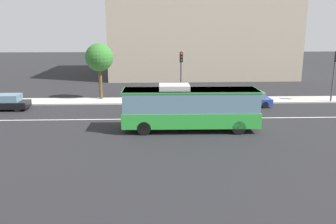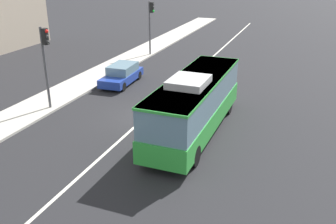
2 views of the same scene
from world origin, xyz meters
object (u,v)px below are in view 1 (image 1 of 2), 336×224
sedan_blue (248,99)px  street_tree_kerbside_left (99,58)px  transit_bus (190,107)px  traffic_light_mid_block (181,68)px  sedan_black (5,102)px  traffic_light_near_corner (335,68)px

sedan_blue → street_tree_kerbside_left: (-14.71, 3.78, 3.70)m
transit_bus → street_tree_kerbside_left: (-8.31, 11.56, 2.62)m
sedan_blue → traffic_light_mid_block: bearing=-17.5°
transit_bus → sedan_black: 18.07m
transit_bus → traffic_light_mid_block: (0.01, 9.45, 1.75)m
transit_bus → street_tree_kerbside_left: bearing=126.4°
sedan_blue → traffic_light_mid_block: traffic_light_mid_block is taller
sedan_black → traffic_light_mid_block: traffic_light_mid_block is taller
transit_bus → sedan_blue: 10.14m
transit_bus → sedan_blue: size_ratio=2.19×
traffic_light_mid_block → street_tree_kerbside_left: street_tree_kerbside_left is taller
traffic_light_near_corner → traffic_light_mid_block: size_ratio=1.00×
street_tree_kerbside_left → sedan_blue: bearing=-14.4°
sedan_black → street_tree_kerbside_left: size_ratio=0.76×
traffic_light_near_corner → sedan_blue: bearing=-78.1°
traffic_light_near_corner → street_tree_kerbside_left: street_tree_kerbside_left is taller
sedan_blue → street_tree_kerbside_left: size_ratio=0.78×
transit_bus → traffic_light_near_corner: (15.35, 9.19, 1.75)m
transit_bus → traffic_light_mid_block: traffic_light_mid_block is taller
transit_bus → traffic_light_mid_block: 9.61m
transit_bus → traffic_light_near_corner: 17.97m
traffic_light_mid_block → traffic_light_near_corner: bearing=90.6°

